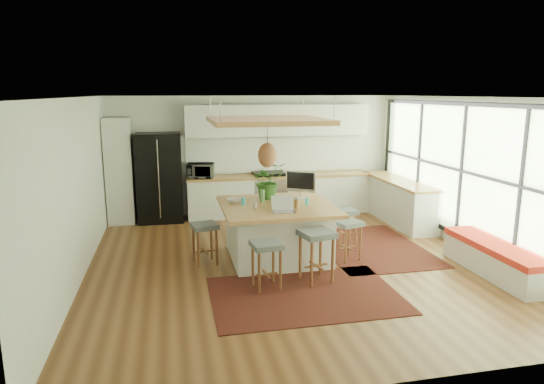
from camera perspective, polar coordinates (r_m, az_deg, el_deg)
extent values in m
plane|color=#552F18|center=(8.04, 2.16, -8.35)|extent=(7.00, 7.00, 0.00)
plane|color=white|center=(7.55, 2.32, 11.26)|extent=(7.00, 7.00, 0.00)
plane|color=silver|center=(11.07, -2.25, 4.43)|extent=(6.50, 0.00, 6.50)
plane|color=silver|center=(4.48, 13.45, -7.02)|extent=(6.50, 0.00, 6.50)
plane|color=silver|center=(7.58, -22.33, 0.10)|extent=(0.00, 7.00, 7.00)
plane|color=silver|center=(9.04, 22.64, 1.85)|extent=(0.00, 7.00, 7.00)
cube|color=silver|center=(10.67, -17.74, 2.38)|extent=(0.55, 0.60, 2.25)
cube|color=silver|center=(11.02, 0.89, -0.40)|extent=(4.20, 0.60, 0.88)
cube|color=#976435|center=(10.93, 0.90, 1.96)|extent=(4.24, 0.64, 0.05)
cube|color=white|center=(11.15, 0.56, 4.49)|extent=(4.20, 0.02, 0.80)
cube|color=silver|center=(10.92, 0.76, 8.55)|extent=(4.20, 0.34, 0.70)
cube|color=silver|center=(10.73, 14.82, -1.13)|extent=(0.60, 2.50, 0.88)
cube|color=#976435|center=(10.64, 14.95, 1.29)|extent=(0.64, 2.54, 0.05)
cube|color=black|center=(6.81, 3.95, -12.17)|extent=(2.60, 1.80, 0.01)
cube|color=black|center=(8.95, 11.66, -6.44)|extent=(1.80, 2.60, 0.01)
imported|color=#A5A5AA|center=(10.61, -8.52, 2.73)|extent=(0.62, 0.41, 0.39)
imported|color=#1E4C19|center=(8.41, -0.48, 0.91)|extent=(0.76, 0.79, 0.50)
imported|color=silver|center=(8.17, -4.53, -1.03)|extent=(0.28, 0.28, 0.06)
cylinder|color=#32BDC9|center=(7.96, -3.41, -0.88)|extent=(0.07, 0.07, 0.19)
cylinder|color=#BCB9BF|center=(7.74, -2.03, -1.23)|extent=(0.07, 0.07, 0.19)
cylinder|color=olive|center=(7.74, 2.91, -1.25)|extent=(0.07, 0.07, 0.19)
cylinder|color=silver|center=(8.09, 2.96, -0.67)|extent=(0.07, 0.07, 0.19)
cylinder|color=#528751|center=(8.16, -1.14, -0.54)|extent=(0.07, 0.07, 0.19)
cylinder|color=#32BDC9|center=(7.99, 4.27, -0.84)|extent=(0.07, 0.07, 0.19)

